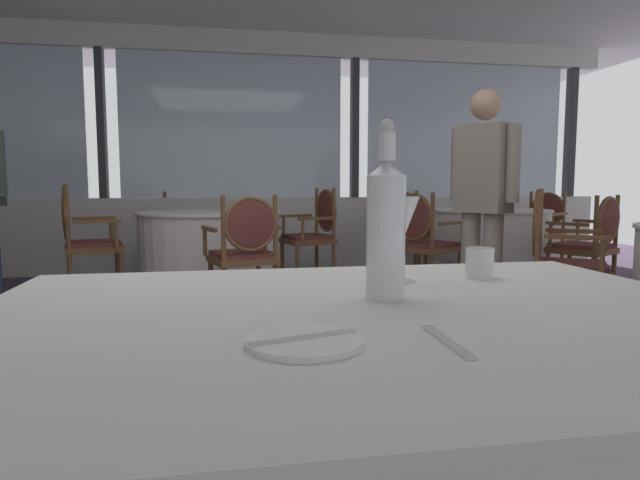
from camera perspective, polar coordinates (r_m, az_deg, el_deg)
ground_plane at (r=2.69m, az=-7.01°, el=-15.75°), size 13.03×13.03×0.00m
window_wall_far at (r=6.27m, az=-9.13°, el=6.65°), size 9.11×0.14×2.72m
side_plate at (r=0.82m, az=-1.67°, el=-10.71°), size 0.18×0.18×0.01m
butter_knife at (r=0.82m, az=-1.68°, el=-10.36°), size 0.17×0.07×0.00m
dinner_fork at (r=0.85m, az=13.32°, el=-10.40°), size 0.02×0.17×0.00m
water_bottle at (r=1.13m, az=7.02°, el=1.48°), size 0.08×0.08×0.38m
wine_glass at (r=1.33m, az=8.87°, el=2.11°), size 0.08×0.08×0.21m
water_tumbler at (r=1.45m, az=16.61°, el=-2.34°), size 0.07×0.07×0.08m
background_table_1 at (r=5.17m, az=-11.61°, el=-1.12°), size 1.34×1.34×0.75m
dining_chair_1_0 at (r=5.52m, az=-0.49°, el=1.32°), size 0.57×0.61×0.96m
dining_chair_1_1 at (r=6.22m, az=-14.09°, el=1.53°), size 0.61×0.57×0.92m
dining_chair_1_2 at (r=5.00m, az=-24.00°, el=0.67°), size 0.57×0.61×1.00m
dining_chair_1_3 at (r=4.11m, az=-7.94°, el=-0.59°), size 0.61×0.57×0.92m
dining_chair_2_1 at (r=3.84m, az=23.81°, el=-1.07°), size 0.64×0.66×0.97m
background_table_3 at (r=5.75m, az=17.48°, el=-0.59°), size 1.21×1.21×0.75m
dining_chair_3_0 at (r=6.36m, az=9.78°, el=1.70°), size 0.65×0.62×0.93m
dining_chair_3_1 at (r=4.91m, az=10.85°, el=0.45°), size 0.62×0.65×0.93m
dining_chair_3_2 at (r=5.24m, az=26.93°, el=0.15°), size 0.65×0.62×0.91m
dining_chair_3_3 at (r=6.61m, az=22.46°, el=1.50°), size 0.62×0.65×0.92m
diner_person_1 at (r=3.88m, az=16.96°, el=4.73°), size 0.35×0.47×1.64m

